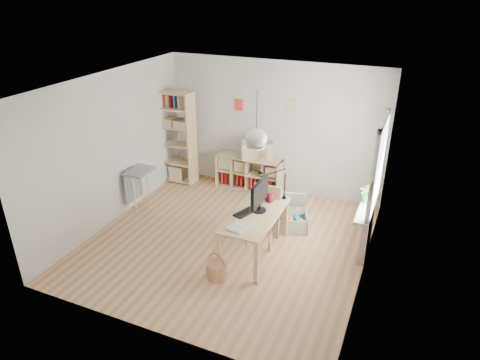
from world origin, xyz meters
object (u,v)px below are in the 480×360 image
at_px(cube_shelf, 248,175).
at_px(chair, 264,212).
at_px(tall_bookshelf, 176,134).
at_px(desk, 255,219).
at_px(drawer_chest, 257,150).
at_px(storage_chest, 291,218).
at_px(monitor, 259,195).

xyz_separation_m(cube_shelf, chair, (1.02, -1.80, 0.26)).
distance_m(tall_bookshelf, chair, 3.04).
height_order(cube_shelf, tall_bookshelf, tall_bookshelf).
distance_m(cube_shelf, chair, 2.09).
xyz_separation_m(desk, drawer_chest, (-0.82, 2.19, 0.24)).
bearing_deg(storage_chest, cube_shelf, 115.66).
relative_size(storage_chest, monitor, 1.39).
bearing_deg(monitor, cube_shelf, 117.33).
bearing_deg(cube_shelf, drawer_chest, -11.29).
relative_size(desk, drawer_chest, 2.40).
relative_size(monitor, drawer_chest, 0.93).
relative_size(storage_chest, drawer_chest, 1.29).
distance_m(cube_shelf, tall_bookshelf, 1.77).
xyz_separation_m(storage_chest, drawer_chest, (-1.13, 1.20, 0.70)).
xyz_separation_m(desk, monitor, (0.03, 0.10, 0.38)).
bearing_deg(storage_chest, monitor, -129.26).
distance_m(tall_bookshelf, monitor, 3.20).
bearing_deg(chair, desk, -89.97).
xyz_separation_m(tall_bookshelf, drawer_chest, (1.77, 0.24, -0.19)).
bearing_deg(desk, drawer_chest, 110.44).
bearing_deg(tall_bookshelf, storage_chest, -18.37).
bearing_deg(monitor, drawer_chest, 113.08).
height_order(chair, drawer_chest, drawer_chest).
height_order(cube_shelf, drawer_chest, drawer_chest).
xyz_separation_m(cube_shelf, tall_bookshelf, (-1.56, -0.28, 0.79)).
relative_size(desk, monitor, 2.58).
relative_size(cube_shelf, drawer_chest, 2.24).
distance_m(monitor, drawer_chest, 2.25).
bearing_deg(desk, cube_shelf, 114.61).
height_order(tall_bookshelf, storage_chest, tall_bookshelf).
relative_size(cube_shelf, tall_bookshelf, 0.70).
distance_m(storage_chest, monitor, 1.25).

